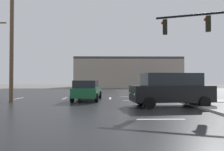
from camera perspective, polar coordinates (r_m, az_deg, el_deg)
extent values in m
plane|color=slate|center=(18.91, 5.60, -6.18)|extent=(120.00, 120.00, 0.00)
cube|color=#232326|center=(18.91, 5.60, -6.15)|extent=(44.00, 44.00, 0.02)
cube|color=white|center=(16.43, 25.00, -6.23)|extent=(4.00, 1.60, 0.06)
cube|color=silver|center=(9.12, 12.98, -11.39)|extent=(2.00, 0.15, 0.01)
cube|color=silver|center=(13.00, 8.67, -8.34)|extent=(2.00, 0.15, 0.01)
cube|color=silver|center=(16.93, 6.38, -6.68)|extent=(2.00, 0.15, 0.01)
cube|color=silver|center=(20.89, 4.96, -5.64)|extent=(2.00, 0.15, 0.01)
cube|color=silver|center=(24.86, 4.00, -4.93)|extent=(2.00, 0.15, 0.01)
cube|color=silver|center=(28.84, 3.31, -4.42)|extent=(2.00, 0.15, 0.01)
cube|color=silver|center=(32.83, 2.78, -4.03)|extent=(2.00, 0.15, 0.01)
cube|color=silver|center=(36.81, 2.37, -3.72)|extent=(2.00, 0.15, 0.01)
cube|color=silver|center=(20.35, -23.77, -5.66)|extent=(0.15, 2.00, 0.01)
cube|color=silver|center=(19.17, -12.62, -6.02)|extent=(0.15, 2.00, 0.01)
cube|color=silver|center=(18.78, -0.51, -6.15)|extent=(0.15, 2.00, 0.01)
cube|color=silver|center=(19.24, 11.56, -6.01)|extent=(0.15, 2.00, 0.01)
cube|color=silver|center=(20.48, 22.60, -5.64)|extent=(0.15, 2.00, 0.01)
cube|color=silver|center=(15.85, 20.09, -6.99)|extent=(0.45, 7.00, 0.01)
cylinder|color=black|center=(14.86, 23.29, 14.90)|extent=(5.50, 2.02, 0.14)
cube|color=black|center=(14.73, 24.45, 12.54)|extent=(0.38, 0.43, 0.95)
sphere|color=red|center=(14.79, 23.81, 13.62)|extent=(0.20, 0.20, 0.20)
cube|color=black|center=(14.68, 14.08, 12.52)|extent=(0.38, 0.43, 0.95)
sphere|color=red|center=(14.76, 13.44, 13.58)|extent=(0.20, 0.20, 0.20)
cube|color=gray|center=(48.79, 4.16, 0.47)|extent=(23.50, 8.00, 6.12)
cube|color=#3F3D3A|center=(49.00, 4.16, 4.34)|extent=(23.50, 8.00, 0.50)
cube|color=black|center=(13.46, 15.49, -4.64)|extent=(4.98, 2.44, 0.95)
cube|color=black|center=(13.44, 15.47, -1.02)|extent=(3.53, 2.14, 0.75)
cylinder|color=black|center=(12.03, 10.05, -7.35)|extent=(0.68, 0.29, 0.66)
cylinder|color=black|center=(13.90, 7.68, -6.53)|extent=(0.68, 0.29, 0.66)
cylinder|color=black|center=(13.36, 23.66, -6.65)|extent=(0.68, 0.29, 0.66)
cylinder|color=black|center=(15.06, 19.85, -6.05)|extent=(0.68, 0.29, 0.66)
sphere|color=white|center=(12.14, 6.30, -5.05)|extent=(0.18, 0.18, 0.18)
sphere|color=white|center=(13.36, 5.06, -4.71)|extent=(0.18, 0.18, 0.18)
cube|color=#195933|center=(17.12, -6.64, -4.35)|extent=(1.99, 4.57, 0.70)
cube|color=black|center=(16.42, -6.96, -2.30)|extent=(1.76, 2.54, 0.55)
cylinder|color=black|center=(18.79, -8.71, -5.13)|extent=(0.25, 0.67, 0.66)
cylinder|color=black|center=(18.56, -3.21, -5.19)|extent=(0.25, 0.67, 0.66)
cylinder|color=black|center=(15.79, -10.67, -5.87)|extent=(0.25, 0.67, 0.66)
cylinder|color=black|center=(15.52, -4.13, -5.98)|extent=(0.25, 0.67, 0.66)
sphere|color=white|center=(19.37, -7.41, -3.98)|extent=(0.18, 0.18, 0.18)
sphere|color=white|center=(19.23, -4.01, -4.01)|extent=(0.18, 0.18, 0.18)
cylinder|color=brown|center=(17.36, -25.36, 8.83)|extent=(0.28, 0.28, 9.26)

